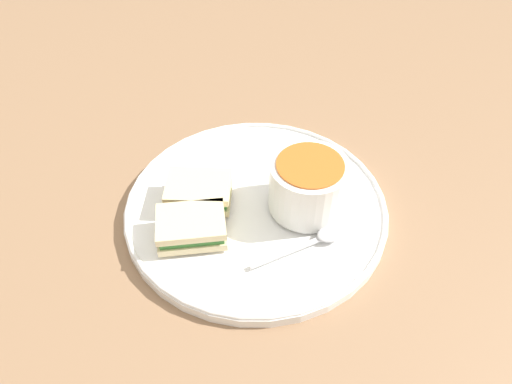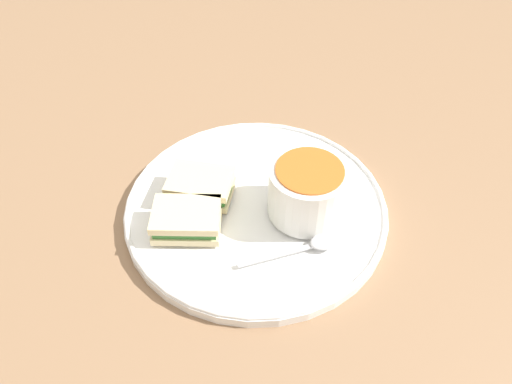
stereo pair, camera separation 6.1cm
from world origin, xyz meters
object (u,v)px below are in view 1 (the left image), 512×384
sandwich_half_near (199,191)px  sandwich_half_far (191,227)px  soup_bowl (308,185)px  spoon (323,237)px

sandwich_half_near → sandwich_half_far: size_ratio=0.98×
soup_bowl → sandwich_half_far: soup_bowl is taller
sandwich_half_far → soup_bowl: bearing=137.9°
spoon → sandwich_half_far: 0.15m
spoon → sandwich_half_far: sandwich_half_far is taller
spoon → sandwich_half_near: size_ratio=1.11×
soup_bowl → spoon: soup_bowl is taller
soup_bowl → sandwich_half_far: bearing=-42.1°
sandwich_half_near → soup_bowl: bearing=114.6°
sandwich_half_near → spoon: bearing=95.2°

